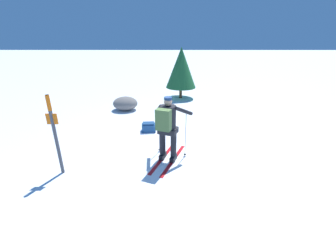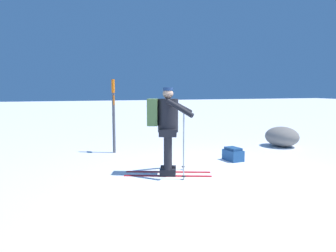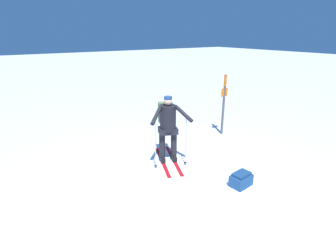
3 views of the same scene
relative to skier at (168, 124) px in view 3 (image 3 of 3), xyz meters
The scene contains 4 objects.
ground_plane 1.34m from the skier, 120.69° to the right, with size 80.00×80.00×0.00m, color white.
skier is the anchor object (origin of this frame).
dropped_backpack 2.13m from the skier, 70.84° to the right, with size 0.48×0.35×0.31m.
trail_marker 2.54m from the skier, 13.27° to the left, with size 0.24×0.08×1.88m.
Camera 3 is at (-2.87, -4.23, 3.09)m, focal length 28.00 mm.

